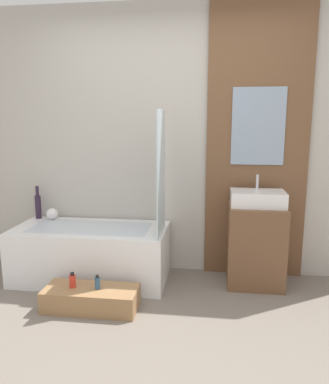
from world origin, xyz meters
The scene contains 12 objects.
ground_plane centered at (0.00, 0.00, 0.00)m, with size 12.00×12.00×0.00m, color slate.
wall_tiled_back centered at (0.00, 1.58, 1.30)m, with size 4.20×0.06×2.60m, color #B7B2A8.
wall_wood_accent centered at (0.80, 1.53, 1.31)m, with size 0.95×0.04×2.60m.
bathtub centered at (-0.74, 1.19, 0.26)m, with size 1.44×0.68×0.51m.
glass_shower_screen centered at (-0.05, 1.09, 1.06)m, with size 0.01×0.45×1.09m, color silver.
wooden_step_bench centered at (-0.56, 0.62, 0.09)m, with size 0.76×0.32×0.18m, color #997047.
vanity_cabinet centered at (0.80, 1.29, 0.37)m, with size 0.51×0.44×0.75m, color brown.
sink centered at (0.80, 1.29, 0.82)m, with size 0.48×0.32×0.27m.
vase_tall_dark centered at (-1.38, 1.45, 0.65)m, with size 0.06×0.06×0.34m.
vase_round_light centered at (-1.22, 1.42, 0.57)m, with size 0.12×0.12×0.12m, color white.
bottle_soap_primary centered at (-0.71, 0.62, 0.23)m, with size 0.05×0.05×0.13m.
bottle_soap_secondary centered at (-0.50, 0.62, 0.23)m, with size 0.04×0.04×0.12m.
Camera 1 is at (0.40, -2.10, 1.50)m, focal length 35.00 mm.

